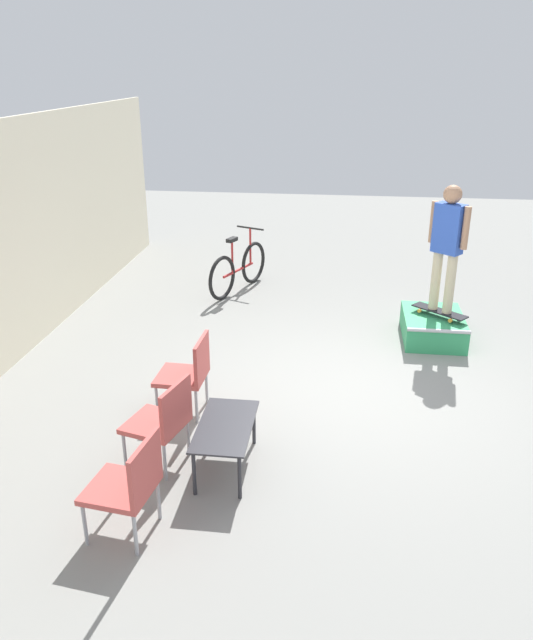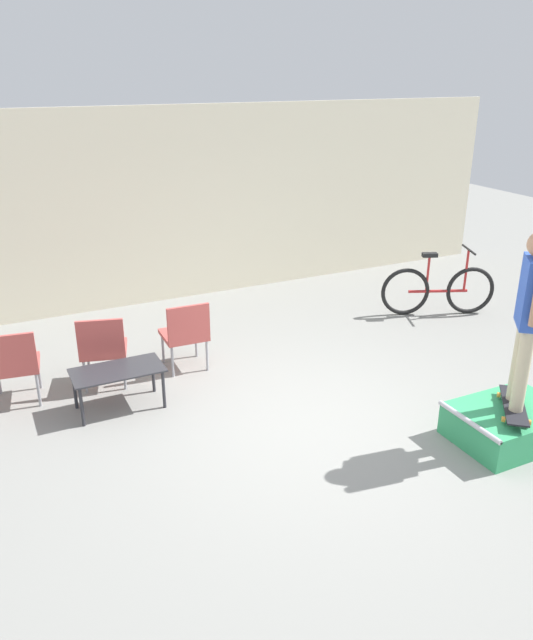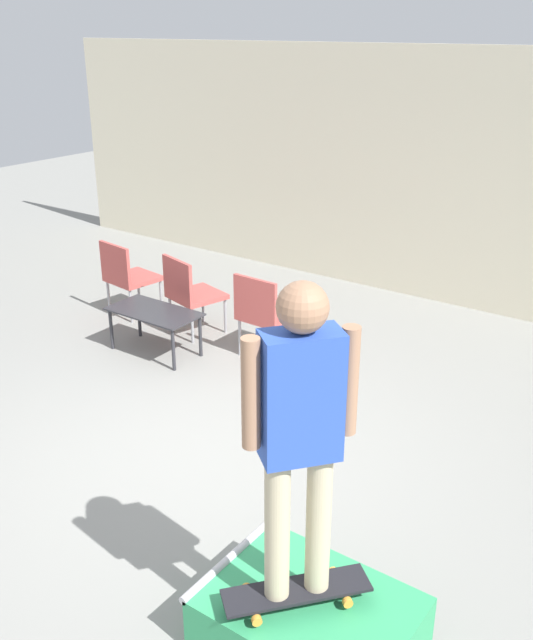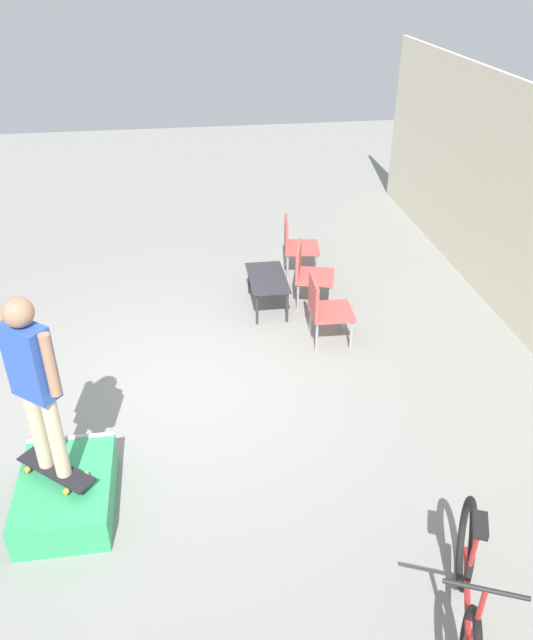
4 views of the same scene
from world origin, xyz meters
TOP-DOWN VIEW (x-y plane):
  - ground_plane at (0.00, 0.00)m, footprint 24.00×24.00m
  - skate_ramp_box at (1.68, -1.09)m, footprint 1.13×0.82m
  - skateboard_on_ramp at (1.63, -1.15)m, footprint 0.66×0.74m
  - person_skater at (1.63, -1.15)m, footprint 0.39×0.46m
  - coffee_table at (-1.70, 1.23)m, footprint 0.98×0.51m
  - patio_chair_left at (-2.69, 1.82)m, footprint 0.59×0.59m
  - patio_chair_center at (-1.72, 1.82)m, footprint 0.64×0.64m
  - patio_chair_right at (-0.72, 1.82)m, footprint 0.54×0.54m
  - bicycle at (3.33, 1.96)m, footprint 1.62×0.76m

SIDE VIEW (x-z plane):
  - ground_plane at x=0.00m, z-range 0.00..0.00m
  - skate_ramp_box at x=1.68m, z-range -0.01..0.36m
  - bicycle at x=3.33m, z-range -0.12..0.90m
  - coffee_table at x=-1.70m, z-range 0.18..0.65m
  - skateboard_on_ramp at x=1.63m, z-range 0.39..0.47m
  - patio_chair_left at x=-2.69m, z-range 0.06..0.95m
  - patio_chair_center at x=-1.72m, z-range 0.06..0.95m
  - patio_chair_right at x=-0.72m, z-range 0.06..0.95m
  - person_skater at x=1.63m, z-range 0.60..2.32m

